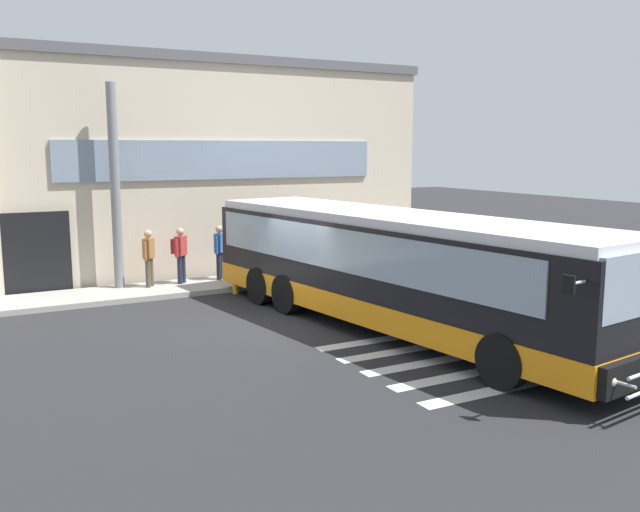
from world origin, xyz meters
name	(u,v)px	position (x,y,z in m)	size (l,w,h in m)	color
ground_plane	(278,323)	(0.00, 0.00, -0.01)	(80.00, 90.00, 0.02)	#232326
bay_paint_stripes	(457,357)	(2.00, -4.20, 0.00)	(4.40, 3.96, 0.01)	silver
terminal_building	(132,165)	(-0.66, 11.52, 3.52)	(18.23, 13.80, 7.06)	beige
boarding_curb	(211,285)	(0.00, 4.80, 0.07)	(20.43, 2.00, 0.15)	#9E9B93
entry_support_column	(115,187)	(-2.59, 5.40, 3.07)	(0.28, 0.28, 5.84)	slate
bus_main_foreground	(394,272)	(2.14, -1.76, 1.34)	(4.16, 12.55, 2.70)	black
passenger_near_column	(149,255)	(-1.79, 5.08, 1.08)	(0.41, 0.48, 1.68)	#4C4233
passenger_by_doorway	(180,251)	(-0.83, 5.15, 1.11)	(0.51, 0.51, 1.68)	#1E2338
passenger_at_curb_edge	(220,249)	(0.43, 5.19, 1.08)	(0.43, 0.46, 1.68)	#1E2338
safety_bollard_yellow	(235,278)	(0.31, 3.60, 0.45)	(0.18, 0.18, 0.90)	yellow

